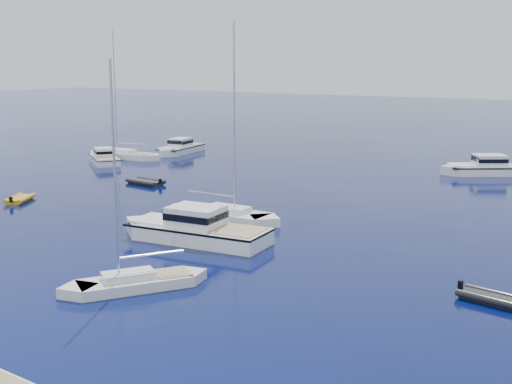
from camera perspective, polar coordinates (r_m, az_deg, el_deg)
motor_cruiser_centre at (r=45.47m, az=-5.31°, el=-4.12°), size 11.81×4.57×3.03m
motor_cruiser_far_l at (r=81.64m, az=-12.74°, el=2.44°), size 8.58×7.28×2.28m
motor_cruiser_distant at (r=75.35m, az=18.94°, el=1.40°), size 10.39×8.32×2.72m
motor_cruiser_horizon at (r=88.44m, az=-6.46°, el=3.29°), size 4.22×9.80×2.49m
sailboat_fore at (r=36.66m, az=-10.18°, el=-8.02°), size 6.49×8.27×12.43m
sailboat_centre at (r=51.31m, az=-2.75°, el=-2.32°), size 10.36×2.76×15.20m
sailboat_far_l at (r=84.76m, az=-11.05°, el=2.82°), size 11.13×3.93×16.02m
tender_yellow at (r=61.15m, az=-19.35°, el=-0.76°), size 3.21×3.83×0.95m
tender_grey_near at (r=36.15m, az=19.08°, el=-8.75°), size 3.35×2.28×0.95m
tender_grey_far at (r=66.68m, az=-9.32°, el=0.67°), size 4.25×2.56×0.95m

